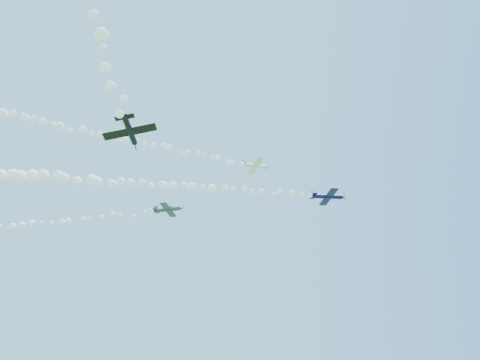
{
  "coord_description": "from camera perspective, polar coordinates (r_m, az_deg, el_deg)",
  "views": [
    {
      "loc": [
        0.99,
        -64.95,
        2.0
      ],
      "look_at": [
        5.62,
        -4.11,
        44.47
      ],
      "focal_mm": 30.0,
      "sensor_mm": 36.0,
      "label": 1
    }
  ],
  "objects": [
    {
      "name": "plane_white",
      "position": [
        87.42,
        2.16,
        2.01
      ],
      "size": [
        6.23,
        6.61,
        1.66
      ],
      "rotation": [
        -0.0,
        -0.08,
        0.26
      ],
      "color": "white"
    },
    {
      "name": "smoke_trail_white",
      "position": [
        83.73,
        -21.57,
        6.59
      ],
      "size": [
        65.84,
        19.33,
        2.7
      ],
      "primitive_type": null,
      "color": "white"
    },
    {
      "name": "plane_navy",
      "position": [
        90.31,
        12.43,
        -2.32
      ],
      "size": [
        8.08,
        8.42,
        2.15
      ],
      "rotation": [
        0.11,
        -0.04,
        0.06
      ],
      "color": "#0D0D3D"
    },
    {
      "name": "smoke_trail_navy",
      "position": [
        85.82,
        -12.41,
        -0.61
      ],
      "size": [
        71.47,
        6.92,
        3.11
      ],
      "primitive_type": null,
      "color": "white"
    },
    {
      "name": "plane_grey",
      "position": [
        86.87,
        -10.17,
        -4.15
      ],
      "size": [
        6.79,
        7.18,
        1.95
      ],
      "rotation": [
        0.09,
        -0.02,
        -0.25
      ],
      "color": "#343D4B"
    },
    {
      "name": "smoke_trail_grey",
      "position": [
        106.01,
        -30.72,
        -5.71
      ],
      "size": [
        72.08,
        20.4,
        3.09
      ],
      "primitive_type": null,
      "color": "white"
    },
    {
      "name": "plane_black",
      "position": [
        51.82,
        -15.38,
        6.74
      ],
      "size": [
        6.44,
        6.31,
        2.03
      ],
      "rotation": [
        -0.25,
        -0.06,
        1.49
      ],
      "color": "black"
    }
  ]
}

